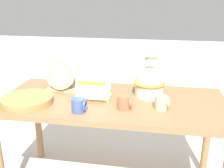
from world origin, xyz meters
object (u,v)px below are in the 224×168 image
(dish_rack_round_plates, at_px, (63,77))
(mug_sage_glaze, at_px, (162,103))
(dish_rack_square_plates, at_px, (94,88))
(wicker_charger_stack, at_px, (27,100))
(mug_terracotta_glaze, at_px, (125,102))
(ceramic_vase, at_px, (150,79))
(mug_cobalt_glaze, at_px, (79,105))

(dish_rack_round_plates, xyz_separation_m, mug_sage_glaze, (0.72, -0.23, -0.05))
(dish_rack_square_plates, distance_m, wicker_charger_stack, 0.44)
(mug_sage_glaze, bearing_deg, dish_rack_round_plates, 161.93)
(mug_terracotta_glaze, bearing_deg, ceramic_vase, 60.57)
(ceramic_vase, relative_size, dish_rack_round_plates, 1.30)
(dish_rack_round_plates, distance_m, mug_terracotta_glaze, 0.56)
(ceramic_vase, xyz_separation_m, mug_cobalt_glaze, (-0.40, -0.34, -0.08))
(mug_terracotta_glaze, bearing_deg, dish_rack_square_plates, 149.48)
(dish_rack_square_plates, bearing_deg, ceramic_vase, 17.39)
(ceramic_vase, relative_size, mug_sage_glaze, 3.34)
(ceramic_vase, distance_m, mug_sage_glaze, 0.24)
(mug_terracotta_glaze, distance_m, mug_cobalt_glaze, 0.28)
(dish_rack_square_plates, relative_size, wicker_charger_stack, 0.70)
(dish_rack_round_plates, xyz_separation_m, dish_rack_square_plates, (0.26, -0.13, -0.02))
(dish_rack_round_plates, height_order, mug_sage_glaze, dish_rack_round_plates)
(dish_rack_round_plates, bearing_deg, mug_sage_glaze, -18.07)
(wicker_charger_stack, height_order, mug_cobalt_glaze, mug_cobalt_glaze)
(mug_cobalt_glaze, bearing_deg, wicker_charger_stack, 169.63)
(dish_rack_square_plates, height_order, mug_cobalt_glaze, dish_rack_square_plates)
(ceramic_vase, xyz_separation_m, mug_sage_glaze, (0.09, -0.21, -0.08))
(mug_sage_glaze, relative_size, mug_cobalt_glaze, 1.00)
(wicker_charger_stack, xyz_separation_m, mug_terracotta_glaze, (0.63, 0.03, 0.02))
(ceramic_vase, relative_size, mug_terracotta_glaze, 3.34)
(dish_rack_square_plates, distance_m, mug_sage_glaze, 0.47)
(dish_rack_round_plates, bearing_deg, dish_rack_square_plates, -26.94)
(wicker_charger_stack, distance_m, mug_terracotta_glaze, 0.63)
(mug_cobalt_glaze, bearing_deg, dish_rack_square_plates, 80.61)
(ceramic_vase, distance_m, dish_rack_round_plates, 0.63)
(dish_rack_round_plates, height_order, mug_terracotta_glaze, dish_rack_round_plates)
(dish_rack_square_plates, relative_size, mug_terracotta_glaze, 2.55)
(wicker_charger_stack, bearing_deg, dish_rack_square_plates, 21.44)
(dish_rack_round_plates, distance_m, mug_cobalt_glaze, 0.43)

